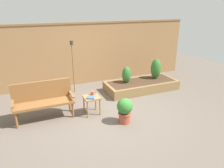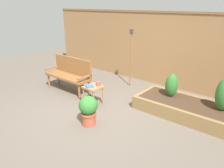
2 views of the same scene
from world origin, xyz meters
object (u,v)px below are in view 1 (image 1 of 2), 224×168
at_px(side_table, 92,100).
at_px(garden_bench, 43,98).
at_px(potted_boxwood, 125,109).
at_px(shrub_near_bench, 126,75).
at_px(tiki_torch, 73,58).
at_px(cup_on_table, 93,93).
at_px(shrub_far_corner, 156,69).
at_px(book_on_table, 91,97).

bearing_deg(side_table, garden_bench, 166.85).
height_order(side_table, potted_boxwood, potted_boxwood).
bearing_deg(shrub_near_bench, tiki_torch, 159.07).
height_order(side_table, cup_on_table, cup_on_table).
bearing_deg(potted_boxwood, tiki_torch, 105.36).
bearing_deg(cup_on_table, potted_boxwood, -58.56).
distance_m(cup_on_table, shrub_far_corner, 2.74).
bearing_deg(book_on_table, shrub_far_corner, 47.60).
xyz_separation_m(book_on_table, shrub_near_bench, (1.57, 1.11, 0.07)).
bearing_deg(book_on_table, shrub_near_bench, 60.52).
bearing_deg(shrub_far_corner, potted_boxwood, -139.12).
bearing_deg(shrub_far_corner, cup_on_table, -160.05).
bearing_deg(book_on_table, potted_boxwood, -21.40).
bearing_deg(shrub_near_bench, cup_on_table, -147.23).
relative_size(garden_bench, shrub_far_corner, 2.11).
relative_size(side_table, cup_on_table, 3.57).
bearing_deg(garden_bench, shrub_far_corner, 11.38).
xyz_separation_m(cup_on_table, shrub_near_bench, (1.45, 0.93, 0.04)).
height_order(book_on_table, tiki_torch, tiki_torch).
distance_m(shrub_far_corner, tiki_torch, 2.83).
bearing_deg(cup_on_table, book_on_table, -122.76).
xyz_separation_m(cup_on_table, potted_boxwood, (0.52, -0.85, -0.18)).
xyz_separation_m(garden_bench, potted_boxwood, (1.76, -1.01, -0.19)).
relative_size(potted_boxwood, shrub_near_bench, 1.16).
distance_m(potted_boxwood, tiki_torch, 2.60).
relative_size(shrub_far_corner, tiki_torch, 0.41).
bearing_deg(garden_bench, side_table, -13.15).
distance_m(book_on_table, shrub_near_bench, 1.92).
bearing_deg(shrub_near_bench, garden_bench, -164.08).
bearing_deg(cup_on_table, tiki_torch, 95.15).
xyz_separation_m(potted_boxwood, shrub_near_bench, (0.93, 1.78, 0.22)).
height_order(side_table, tiki_torch, tiki_torch).
bearing_deg(cup_on_table, shrub_near_bench, 32.77).
height_order(potted_boxwood, shrub_far_corner, shrub_far_corner).
distance_m(book_on_table, tiki_torch, 1.84).
bearing_deg(potted_boxwood, side_table, 128.50).
distance_m(garden_bench, shrub_near_bench, 2.80).
relative_size(side_table, potted_boxwood, 0.77).
height_order(book_on_table, potted_boxwood, potted_boxwood).
bearing_deg(side_table, cup_on_table, 55.45).
distance_m(book_on_table, shrub_far_corner, 2.92).
bearing_deg(shrub_near_bench, side_table, -145.70).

